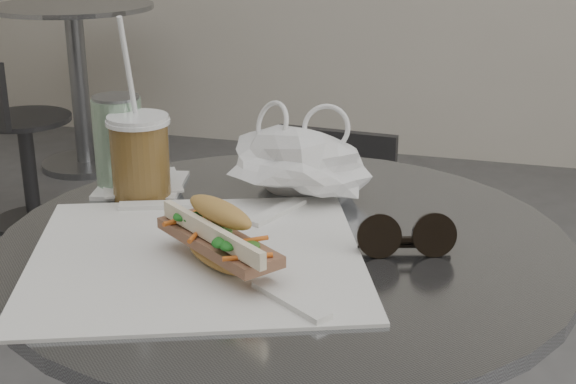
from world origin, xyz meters
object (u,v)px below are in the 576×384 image
(iced_coffee, at_px, (140,156))
(sunglasses, at_px, (406,239))
(bg_table, at_px, (78,67))
(banh_mi, at_px, (219,236))
(drink_can, at_px, (119,142))
(chair_far, at_px, (316,303))
(bg_chair, at_px, (19,152))

(iced_coffee, bearing_deg, sunglasses, -13.45)
(bg_table, xyz_separation_m, iced_coffee, (1.35, -2.11, 0.34))
(banh_mi, bearing_deg, bg_table, 159.96)
(iced_coffee, relative_size, sunglasses, 2.18)
(bg_table, bearing_deg, drink_can, -57.98)
(bg_table, distance_m, chair_far, 2.16)
(bg_chair, xyz_separation_m, banh_mi, (1.40, -1.60, 0.49))
(bg_table, bearing_deg, iced_coffee, -57.40)
(banh_mi, height_order, drink_can, drink_can)
(chair_far, distance_m, iced_coffee, 0.76)
(banh_mi, distance_m, drink_can, 0.35)
(bg_chair, xyz_separation_m, drink_can, (1.15, -1.37, 0.52))
(drink_can, bearing_deg, sunglasses, -16.23)
(bg_table, relative_size, sunglasses, 5.91)
(iced_coffee, xyz_separation_m, sunglasses, (0.41, -0.10, -0.04))
(banh_mi, bearing_deg, sunglasses, 61.67)
(bg_chair, bearing_deg, iced_coffee, -31.05)
(bg_table, distance_m, banh_mi, 2.80)
(sunglasses, bearing_deg, iced_coffee, 147.72)
(bg_chair, bearing_deg, drink_can, -31.58)
(drink_can, bearing_deg, bg_chair, 130.12)
(bg_chair, bearing_deg, chair_far, -14.15)
(chair_far, relative_size, bg_chair, 1.02)
(iced_coffee, distance_m, drink_can, 0.06)
(chair_far, height_order, iced_coffee, iced_coffee)
(chair_far, xyz_separation_m, drink_can, (-0.19, -0.51, 0.51))
(bg_table, xyz_separation_m, sunglasses, (1.76, -2.21, 0.30))
(banh_mi, bearing_deg, bg_chair, 167.34)
(banh_mi, xyz_separation_m, drink_can, (-0.25, 0.24, 0.03))
(iced_coffee, bearing_deg, banh_mi, -45.05)
(bg_chair, bearing_deg, sunglasses, -24.60)
(bg_table, bearing_deg, chair_far, -46.40)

